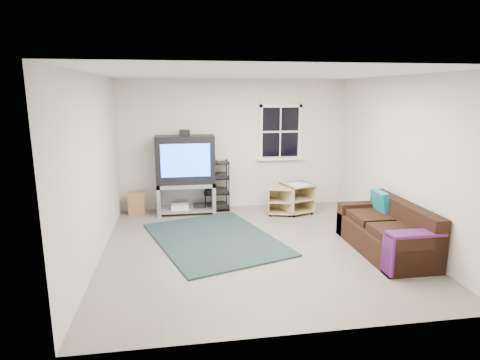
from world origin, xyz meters
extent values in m
plane|color=slate|center=(0.00, 0.00, 0.00)|extent=(4.60, 4.60, 0.00)
plane|color=white|center=(0.00, 0.00, 2.60)|extent=(4.60, 4.60, 0.00)
plane|color=silver|center=(0.00, 2.30, 1.30)|extent=(4.60, 0.00, 4.60)
plane|color=silver|center=(0.00, -2.30, 1.30)|extent=(4.60, 0.00, 4.60)
plane|color=silver|center=(-2.30, 0.00, 1.30)|extent=(0.00, 4.60, 4.60)
plane|color=silver|center=(2.30, 0.00, 1.30)|extent=(0.00, 4.60, 4.60)
cube|color=black|center=(0.95, 2.28, 1.55)|extent=(0.80, 0.01, 1.02)
cube|color=white|center=(0.95, 2.26, 2.07)|extent=(0.88, 0.06, 0.06)
cube|color=white|center=(0.95, 2.25, 1.00)|extent=(0.98, 0.14, 0.05)
cube|color=white|center=(0.54, 2.26, 1.55)|extent=(0.06, 0.06, 1.10)
cube|color=white|center=(1.36, 2.26, 1.55)|extent=(0.06, 0.06, 1.10)
cube|color=white|center=(0.95, 2.27, 1.55)|extent=(0.78, 0.04, 0.04)
cube|color=#97969E|center=(-1.00, 1.99, 0.58)|extent=(1.12, 0.56, 0.07)
cube|color=#97969E|center=(-1.53, 1.99, 0.31)|extent=(0.07, 0.56, 0.62)
cube|color=#97969E|center=(-0.48, 1.99, 0.31)|extent=(0.07, 0.56, 0.62)
cube|color=#97969E|center=(-1.00, 1.99, 0.08)|extent=(0.98, 0.51, 0.04)
cube|color=#97969E|center=(-1.00, 2.25, 0.31)|extent=(1.12, 0.04, 0.62)
cube|color=silver|center=(-1.14, 1.95, 0.15)|extent=(0.34, 0.27, 0.09)
cube|color=black|center=(-0.76, 1.99, 0.13)|extent=(0.22, 0.20, 0.07)
cube|color=black|center=(-1.00, 1.99, 1.07)|extent=(1.12, 0.47, 0.92)
cube|color=#1E62FF|center=(-1.00, 1.75, 1.09)|extent=(0.92, 0.01, 0.62)
cube|color=black|center=(-1.00, 1.99, 1.59)|extent=(0.20, 0.15, 0.11)
cylinder|color=black|center=(-0.63, 1.93, 0.51)|extent=(0.02, 0.02, 1.02)
cylinder|color=black|center=(-0.16, 1.93, 0.51)|extent=(0.02, 0.02, 1.02)
cylinder|color=black|center=(-0.63, 2.26, 0.51)|extent=(0.02, 0.02, 1.02)
cylinder|color=black|center=(-0.16, 2.26, 0.51)|extent=(0.02, 0.02, 1.02)
cube|color=black|center=(-0.40, 2.09, 0.05)|extent=(0.51, 0.37, 0.02)
cube|color=black|center=(-0.40, 2.09, 0.10)|extent=(0.40, 0.30, 0.08)
cube|color=black|center=(-0.40, 2.09, 0.36)|extent=(0.51, 0.37, 0.02)
cube|color=black|center=(-0.40, 2.09, 0.41)|extent=(0.40, 0.30, 0.08)
cube|color=black|center=(-0.40, 2.09, 0.67)|extent=(0.51, 0.37, 0.02)
cube|color=black|center=(-0.40, 2.09, 0.72)|extent=(0.40, 0.30, 0.08)
cube|color=black|center=(-0.40, 2.09, 0.97)|extent=(0.51, 0.37, 0.02)
cube|color=tan|center=(0.81, 1.62, 0.53)|extent=(0.56, 0.56, 0.02)
cube|color=tan|center=(0.81, 1.62, 0.06)|extent=(0.56, 0.56, 0.02)
cube|color=tan|center=(0.60, 1.67, 0.29)|extent=(0.13, 0.45, 0.50)
cube|color=tan|center=(1.02, 1.57, 0.29)|extent=(0.13, 0.45, 0.50)
cube|color=tan|center=(0.86, 1.83, 0.29)|extent=(0.41, 0.12, 0.50)
cube|color=tan|center=(0.81, 1.62, 0.27)|extent=(0.51, 0.53, 0.02)
cylinder|color=black|center=(0.59, 1.49, 0.02)|extent=(0.05, 0.05, 0.05)
cylinder|color=black|center=(1.03, 1.75, 0.02)|extent=(0.05, 0.05, 0.05)
cube|color=tan|center=(1.15, 1.64, 0.57)|extent=(0.67, 0.67, 0.02)
cube|color=tan|center=(1.15, 1.64, 0.07)|extent=(0.67, 0.67, 0.02)
cube|color=tan|center=(0.91, 1.56, 0.32)|extent=(0.19, 0.51, 0.53)
cube|color=tan|center=(1.39, 1.72, 0.32)|extent=(0.19, 0.51, 0.53)
cube|color=tan|center=(1.07, 1.88, 0.32)|extent=(0.47, 0.17, 0.53)
cube|color=tan|center=(1.15, 1.64, 0.30)|extent=(0.61, 0.63, 0.02)
cylinder|color=black|center=(1.02, 1.38, 0.03)|extent=(0.06, 0.06, 0.06)
cylinder|color=black|center=(1.29, 1.90, 0.03)|extent=(0.06, 0.06, 0.06)
cylinder|color=silver|center=(1.13, 1.52, 0.60)|extent=(0.38, 0.38, 0.03)
cube|color=black|center=(1.87, -0.46, 0.19)|extent=(0.79, 1.76, 0.37)
cube|color=black|center=(2.16, -0.46, 0.56)|extent=(0.21, 1.76, 0.38)
cube|color=black|center=(1.87, 0.31, 0.27)|extent=(0.79, 0.21, 0.55)
cube|color=black|center=(1.87, -1.24, 0.27)|extent=(0.79, 0.21, 0.55)
cube|color=black|center=(1.80, -0.81, 0.43)|extent=(0.53, 0.63, 0.11)
cube|color=black|center=(1.80, -0.11, 0.43)|extent=(0.53, 0.63, 0.11)
cube|color=teal|center=(2.03, 0.02, 0.63)|extent=(0.18, 0.42, 0.37)
cube|color=navy|center=(1.86, -1.24, 0.56)|extent=(0.73, 0.26, 0.04)
cube|color=navy|center=(1.49, -1.24, 0.29)|extent=(0.04, 0.26, 0.51)
cube|color=black|center=(-0.59, 0.42, 0.01)|extent=(2.39, 2.82, 0.03)
cube|color=#9E6947|center=(-1.98, 2.06, 0.22)|extent=(0.33, 0.23, 0.45)
camera|label=1|loc=(-1.15, -5.72, 2.35)|focal=30.00mm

